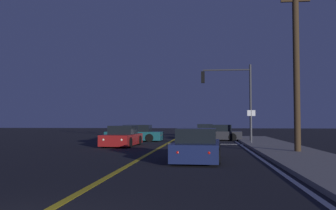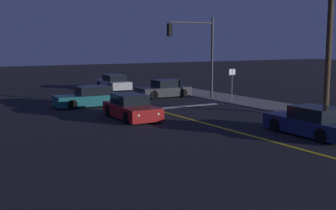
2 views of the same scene
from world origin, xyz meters
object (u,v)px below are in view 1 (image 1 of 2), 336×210
Objects in this scene: car_mid_block_silver at (205,131)px; car_distant_tail_teal at (135,134)px; car_parked_curb_red at (122,137)px; utility_pole_right at (296,59)px; traffic_signal_near_right at (233,91)px; car_lead_oncoming_charcoal at (218,134)px; street_sign_corner at (251,121)px; car_far_approaching_navy at (197,147)px.

car_distant_tail_teal is at bearing -118.96° from car_mid_block_silver.
utility_pole_right is at bearing 155.82° from car_parked_curb_red.
car_distant_tail_teal is 15.39m from utility_pole_right.
car_mid_block_silver is 0.77× the size of traffic_signal_near_right.
car_lead_oncoming_charcoal is at bearing -79.66° from car_mid_block_silver.
utility_pole_right is at bearing 104.12° from traffic_signal_near_right.
utility_pole_right is (2.45, -9.72, 0.72)m from traffic_signal_near_right.
traffic_signal_near_right is (2.17, -10.39, 3.43)m from car_mid_block_silver.
car_lead_oncoming_charcoal is 1.71× the size of street_sign_corner.
car_mid_block_silver is (0.27, 23.50, 0.00)m from car_far_approaching_navy.
traffic_signal_near_right reaches higher than car_parked_curb_red.
street_sign_corner reaches higher than car_mid_block_silver.
traffic_signal_near_right is at bearing -158.30° from car_lead_oncoming_charcoal.
car_distant_tail_teal and car_far_approaching_navy have the same top height.
traffic_signal_near_right is at bearing -76.08° from car_mid_block_silver.
street_sign_corner is at bearing -165.11° from car_parked_curb_red.
utility_pole_right reaches higher than street_sign_corner.
street_sign_corner is (8.94, -3.70, 1.07)m from car_distant_tail_teal.
car_parked_curb_red is at bearing -107.57° from car_mid_block_silver.
car_distant_tail_teal is 1.05× the size of car_parked_curb_red.
car_mid_block_silver is at bearing -107.77° from car_parked_curb_red.
car_mid_block_silver is at bearing -78.21° from traffic_signal_near_right.
car_mid_block_silver is (5.72, 9.49, 0.00)m from car_distant_tail_teal.
car_mid_block_silver is at bearing -29.56° from car_distant_tail_teal.
car_distant_tail_teal is 5.70m from car_parked_curb_red.
car_mid_block_silver is at bearing 9.52° from car_lead_oncoming_charcoal.
car_lead_oncoming_charcoal is 4.66m from traffic_signal_near_right.
traffic_signal_near_right is at bearing 81.71° from car_far_approaching_navy.
car_lead_oncoming_charcoal and car_mid_block_silver have the same top height.
street_sign_corner is at bearing -110.97° from car_distant_tail_teal.
traffic_signal_near_right is at bearing -94.99° from car_distant_tail_teal.
utility_pole_right reaches higher than car_distant_tail_teal.
car_parked_curb_red is at bearing 141.27° from car_lead_oncoming_charcoal.
street_sign_corner is (-1.40, 6.92, -3.08)m from utility_pole_right.
car_distant_tail_teal is 0.77× the size of traffic_signal_near_right.
car_far_approaching_navy is at bearing -157.19° from car_distant_tail_teal.
car_distant_tail_teal and car_lead_oncoming_charcoal have the same top height.
car_lead_oncoming_charcoal is (6.80, 2.05, -0.00)m from car_distant_tail_teal.
street_sign_corner is at bearing -158.26° from car_lead_oncoming_charcoal.
car_far_approaching_navy is at bearing -88.52° from car_mid_block_silver.
utility_pole_right reaches higher than car_lead_oncoming_charcoal.
street_sign_corner reaches higher than car_far_approaching_navy.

